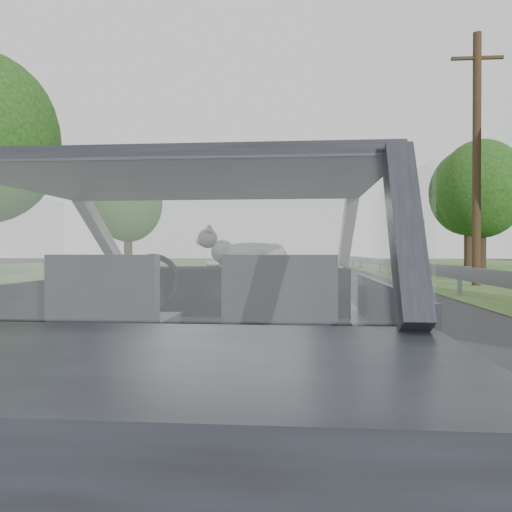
% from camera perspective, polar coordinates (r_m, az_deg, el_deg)
% --- Properties ---
extents(ground, '(140.00, 140.00, 0.00)m').
position_cam_1_polar(ground, '(2.85, -5.66, -22.23)').
color(ground, '#37363A').
rests_on(ground, ground).
extents(subject_car, '(1.80, 4.00, 1.45)m').
position_cam_1_polar(subject_car, '(2.66, -5.68, -7.67)').
color(subject_car, black).
rests_on(subject_car, ground).
extents(dashboard, '(1.58, 0.45, 0.30)m').
position_cam_1_polar(dashboard, '(3.26, -3.65, -3.93)').
color(dashboard, black).
rests_on(dashboard, subject_car).
extents(driver_seat, '(0.50, 0.72, 0.42)m').
position_cam_1_polar(driver_seat, '(2.47, -16.13, -4.70)').
color(driver_seat, black).
rests_on(driver_seat, subject_car).
extents(passenger_seat, '(0.50, 0.72, 0.42)m').
position_cam_1_polar(passenger_seat, '(2.31, 2.82, -5.05)').
color(passenger_seat, black).
rests_on(passenger_seat, subject_car).
extents(steering_wheel, '(0.36, 0.36, 0.04)m').
position_cam_1_polar(steering_wheel, '(3.05, -11.94, -2.93)').
color(steering_wheel, black).
rests_on(steering_wheel, dashboard).
extents(cat, '(0.63, 0.20, 0.28)m').
position_cam_1_polar(cat, '(3.27, -0.66, 0.33)').
color(cat, gray).
rests_on(cat, dashboard).
extents(guardrail, '(0.05, 90.00, 0.32)m').
position_cam_1_polar(guardrail, '(13.16, 21.78, -1.75)').
color(guardrail, gray).
rests_on(guardrail, ground).
extents(other_car, '(2.69, 4.80, 1.49)m').
position_cam_1_polar(other_car, '(23.79, 0.49, -0.28)').
color(other_car, '#A2A4A8').
rests_on(other_car, ground).
extents(highway_sign, '(0.37, 1.08, 2.72)m').
position_cam_1_polar(highway_sign, '(26.61, 18.59, 1.11)').
color(highway_sign, '#237038').
rests_on(highway_sign, ground).
extents(utility_pole, '(0.31, 0.31, 8.03)m').
position_cam_1_polar(utility_pole, '(17.60, 23.91, 10.06)').
color(utility_pole, '#413220').
rests_on(utility_pole, ground).
extents(tree_2, '(5.52, 5.52, 6.47)m').
position_cam_1_polar(tree_2, '(27.41, 24.35, 4.99)').
color(tree_2, black).
rests_on(tree_2, ground).
extents(tree_3, '(6.37, 6.37, 8.12)m').
position_cam_1_polar(tree_3, '(38.62, 23.07, 4.92)').
color(tree_3, black).
rests_on(tree_3, ground).
extents(tree_6, '(5.05, 5.05, 6.03)m').
position_cam_1_polar(tree_6, '(30.27, -14.40, 4.19)').
color(tree_6, black).
rests_on(tree_6, ground).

